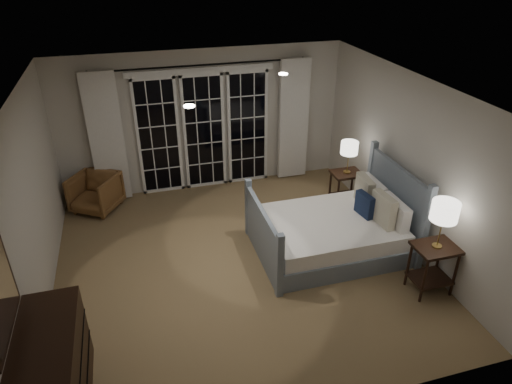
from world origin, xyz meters
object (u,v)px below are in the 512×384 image
object	(u,v)px
nightstand_left	(433,262)
lamp_left	(445,212)
bed	(334,231)
armchair	(95,193)
nightstand_right	(346,184)
dresser	(54,372)
lamp_right	(349,148)

from	to	relation	value
nightstand_left	lamp_left	xyz separation A→B (m)	(-0.00, 0.00, 0.74)
bed	lamp_left	world-z (taller)	lamp_left
lamp_left	armchair	xyz separation A→B (m)	(-4.20, 3.35, -0.88)
nightstand_right	bed	bearing A→B (deg)	-122.67
nightstand_right	armchair	distance (m)	4.23
bed	dresser	xyz separation A→B (m)	(-3.65, -1.68, 0.15)
armchair	dresser	bearing A→B (deg)	-61.35
lamp_left	nightstand_right	bearing A→B (deg)	92.53
bed	lamp_right	size ratio (longest dim) A/B	3.81
lamp_left	lamp_right	size ratio (longest dim) A/B	1.15
lamp_right	lamp_left	bearing A→B (deg)	-87.47
nightstand_left	lamp_left	distance (m)	0.74
lamp_left	lamp_right	world-z (taller)	lamp_left
bed	lamp_left	distance (m)	1.69
bed	armchair	xyz separation A→B (m)	(-3.38, 2.16, 0.01)
nightstand_right	dresser	distance (m)	5.19
lamp_left	lamp_right	distance (m)	2.31
bed	armchair	distance (m)	4.01
bed	dresser	world-z (taller)	bed
nightstand_left	lamp_left	world-z (taller)	lamp_left
bed	nightstand_right	bearing A→B (deg)	57.33
bed	lamp_right	distance (m)	1.53
bed	nightstand_left	bearing A→B (deg)	-55.47
nightstand_right	lamp_left	distance (m)	2.44
nightstand_right	dresser	xyz separation A→B (m)	(-4.37, -2.80, 0.04)
nightstand_left	armchair	size ratio (longest dim) A/B	0.98
lamp_right	dresser	distance (m)	5.22
dresser	lamp_left	bearing A→B (deg)	6.28
lamp_right	bed	bearing A→B (deg)	-122.67
nightstand_left	dresser	size ratio (longest dim) A/B	0.53
nightstand_left	nightstand_right	distance (m)	2.31
nightstand_right	lamp_left	size ratio (longest dim) A/B	1.00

